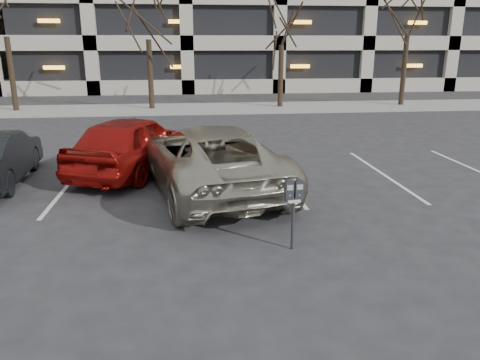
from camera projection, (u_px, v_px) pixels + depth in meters
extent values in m
plane|color=#28282B|center=(241.00, 208.00, 10.26)|extent=(140.00, 140.00, 0.00)
cube|color=gray|center=(208.00, 108.00, 25.50)|extent=(80.00, 4.00, 0.12)
cube|color=silver|center=(69.00, 184.00, 12.00)|extent=(0.10, 5.20, 0.00)
cube|color=silver|center=(179.00, 180.00, 12.30)|extent=(0.10, 5.20, 0.00)
cube|color=silver|center=(283.00, 177.00, 12.60)|extent=(0.10, 5.20, 0.00)
cube|color=silver|center=(383.00, 174.00, 12.90)|extent=(0.10, 5.20, 0.00)
cube|color=silver|center=(478.00, 171.00, 13.20)|extent=(0.10, 5.20, 0.00)
cylinder|color=black|center=(12.00, 75.00, 23.91)|extent=(0.28, 0.28, 3.81)
cylinder|color=black|center=(150.00, 76.00, 24.68)|extent=(0.28, 0.28, 3.67)
cylinder|color=black|center=(281.00, 77.00, 25.47)|extent=(0.28, 0.28, 3.39)
cylinder|color=black|center=(404.00, 72.00, 26.16)|extent=(0.28, 0.28, 3.88)
cylinder|color=black|center=(293.00, 225.00, 8.09)|extent=(0.06, 0.06, 0.90)
cube|color=black|center=(294.00, 199.00, 7.96)|extent=(0.31, 0.12, 0.06)
cube|color=silver|center=(295.00, 201.00, 7.91)|extent=(0.22, 0.02, 0.05)
cube|color=gray|center=(290.00, 188.00, 7.82)|extent=(0.11, 0.02, 0.09)
cube|color=gray|center=(300.00, 187.00, 7.85)|extent=(0.11, 0.02, 0.09)
imported|color=#AFAB95|center=(209.00, 158.00, 11.25)|extent=(3.90, 6.27, 1.62)
cube|color=#FA4105|center=(195.00, 133.00, 10.01)|extent=(0.10, 0.20, 0.01)
imported|color=#9B120E|center=(132.00, 144.00, 12.88)|extent=(3.51, 5.13, 1.62)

